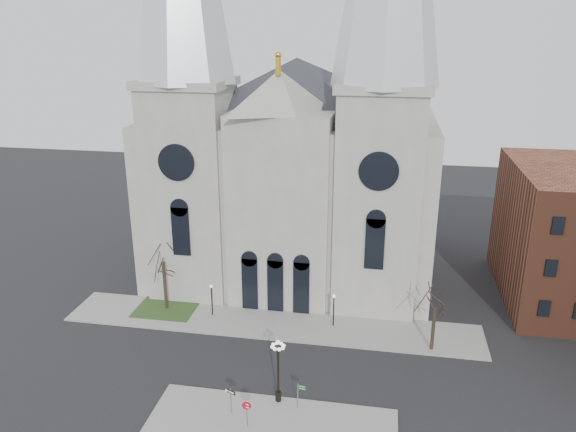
% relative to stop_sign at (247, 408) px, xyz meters
% --- Properties ---
extents(ground, '(160.00, 160.00, 0.00)m').
position_rel_stop_sign_xyz_m(ground, '(-1.37, 3.77, -1.74)').
color(ground, black).
rests_on(ground, ground).
extents(sidewalk_far, '(40.00, 6.00, 0.14)m').
position_rel_stop_sign_xyz_m(sidewalk_far, '(-1.37, 14.77, -1.67)').
color(sidewalk_far, gray).
rests_on(sidewalk_far, ground).
extents(grass_patch, '(6.00, 5.00, 0.18)m').
position_rel_stop_sign_xyz_m(grass_patch, '(-12.37, 15.77, -1.65)').
color(grass_patch, '#27401B').
rests_on(grass_patch, ground).
extents(cathedral, '(33.00, 26.66, 54.00)m').
position_rel_stop_sign_xyz_m(cathedral, '(-1.37, 26.63, 16.74)').
color(cathedral, '#98968D').
rests_on(cathedral, ground).
extents(tree_left, '(3.20, 3.20, 7.50)m').
position_rel_stop_sign_xyz_m(tree_left, '(-12.37, 15.77, 3.84)').
color(tree_left, black).
rests_on(tree_left, ground).
extents(tree_right, '(3.20, 3.20, 6.00)m').
position_rel_stop_sign_xyz_m(tree_right, '(13.63, 12.77, 2.72)').
color(tree_right, black).
rests_on(tree_right, ground).
extents(ped_lamp_left, '(0.32, 0.32, 3.26)m').
position_rel_stop_sign_xyz_m(ped_lamp_left, '(-7.37, 15.27, 0.59)').
color(ped_lamp_left, black).
rests_on(ped_lamp_left, sidewalk_far).
extents(ped_lamp_right, '(0.32, 0.32, 3.26)m').
position_rel_stop_sign_xyz_m(ped_lamp_right, '(4.63, 15.27, 0.59)').
color(ped_lamp_right, black).
rests_on(ped_lamp_right, sidewalk_far).
extents(stop_sign, '(0.76, 0.30, 2.23)m').
position_rel_stop_sign_xyz_m(stop_sign, '(0.00, 0.00, 0.00)').
color(stop_sign, slate).
rests_on(stop_sign, sidewalk_near).
extents(globe_lamp, '(1.49, 1.49, 5.29)m').
position_rel_stop_sign_xyz_m(globe_lamp, '(1.62, 3.27, 1.72)').
color(globe_lamp, black).
rests_on(globe_lamp, sidewalk_near).
extents(one_way_sign, '(0.85, 0.40, 2.09)m').
position_rel_stop_sign_xyz_m(one_way_sign, '(-1.54, 1.29, -0.19)').
color(one_way_sign, slate).
rests_on(one_way_sign, sidewalk_near).
extents(street_name_sign, '(0.67, 0.15, 2.11)m').
position_rel_stop_sign_xyz_m(street_name_sign, '(3.30, 2.69, -0.35)').
color(street_name_sign, slate).
rests_on(street_name_sign, sidewalk_near).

